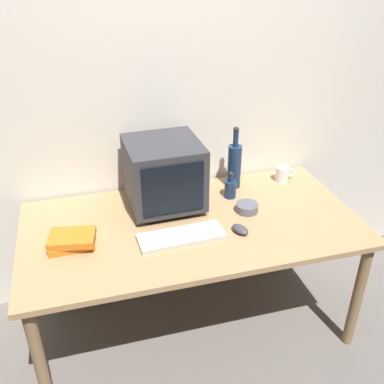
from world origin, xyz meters
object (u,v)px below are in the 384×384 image
(bottle_tall, at_px, (234,165))
(mug, at_px, (283,174))
(keyboard, at_px, (181,237))
(book_stack, at_px, (72,240))
(cd_spindle, at_px, (247,208))
(bottle_short, at_px, (230,188))
(computer_mouse, at_px, (240,229))
(crt_monitor, at_px, (164,174))

(bottle_tall, height_order, mug, bottle_tall)
(keyboard, height_order, book_stack, book_stack)
(cd_spindle, bearing_deg, mug, 38.53)
(keyboard, height_order, bottle_tall, bottle_tall)
(bottle_short, distance_m, mug, 0.38)
(bottle_short, bearing_deg, computer_mouse, -101.64)
(computer_mouse, xyz_separation_m, cd_spindle, (0.11, 0.18, 0.00))
(crt_monitor, height_order, computer_mouse, crt_monitor)
(crt_monitor, relative_size, mug, 3.32)
(book_stack, distance_m, mug, 1.29)
(book_stack, xyz_separation_m, mug, (1.25, 0.34, 0.01))
(crt_monitor, xyz_separation_m, cd_spindle, (0.41, -0.18, -0.17))
(bottle_tall, xyz_separation_m, bottle_short, (-0.06, -0.11, -0.08))
(bottle_short, bearing_deg, mug, 14.88)
(bottle_tall, xyz_separation_m, mug, (0.31, -0.01, -0.10))
(keyboard, distance_m, mug, 0.85)
(bottle_short, bearing_deg, keyboard, -138.86)
(bottle_tall, height_order, book_stack, bottle_tall)
(crt_monitor, height_order, bottle_tall, bottle_tall)
(bottle_short, xyz_separation_m, cd_spindle, (0.04, -0.17, -0.04))
(crt_monitor, xyz_separation_m, book_stack, (-0.50, -0.25, -0.16))
(crt_monitor, distance_m, keyboard, 0.38)
(bottle_short, xyz_separation_m, mug, (0.37, 0.10, -0.01))
(book_stack, distance_m, cd_spindle, 0.92)
(keyboard, xyz_separation_m, cd_spindle, (0.40, 0.15, 0.01))
(bottle_short, relative_size, mug, 1.32)
(computer_mouse, xyz_separation_m, mug, (0.44, 0.44, 0.03))
(keyboard, bearing_deg, book_stack, 168.59)
(computer_mouse, distance_m, cd_spindle, 0.21)
(keyboard, relative_size, computer_mouse, 4.20)
(computer_mouse, bearing_deg, crt_monitor, 108.33)
(bottle_tall, distance_m, bottle_short, 0.15)
(crt_monitor, height_order, book_stack, crt_monitor)
(bottle_tall, bearing_deg, keyboard, -134.69)
(computer_mouse, bearing_deg, keyboard, 152.98)
(computer_mouse, bearing_deg, book_stack, 150.54)
(computer_mouse, xyz_separation_m, bottle_tall, (0.13, 0.46, 0.12))
(bottle_short, height_order, mug, bottle_short)
(cd_spindle, bearing_deg, bottle_tall, 84.49)
(bottle_tall, relative_size, book_stack, 1.59)
(crt_monitor, bearing_deg, computer_mouse, -49.59)
(bottle_tall, bearing_deg, computer_mouse, -106.23)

